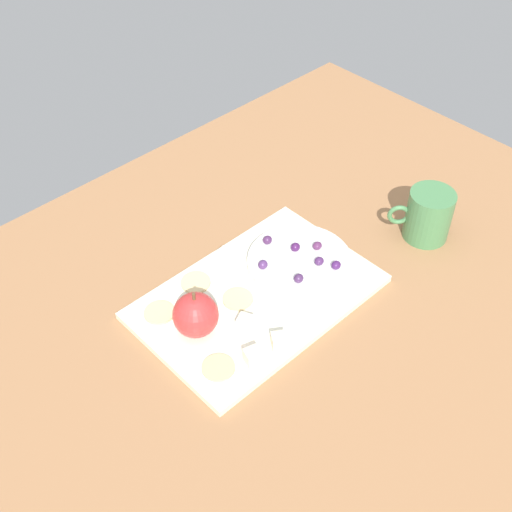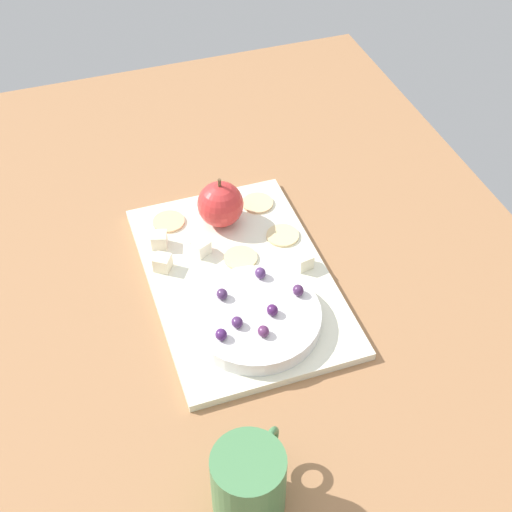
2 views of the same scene
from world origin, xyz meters
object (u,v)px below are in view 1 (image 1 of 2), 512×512
at_px(cheese_cube_3, 279,341).
at_px(grape_4, 319,261).
at_px(cracker_2, 218,368).
at_px(cheese_cube_0, 245,323).
at_px(grape_0, 295,247).
at_px(grape_3, 267,240).
at_px(serving_dish, 300,264).
at_px(apple_whole, 196,315).
at_px(grape_1, 299,278).
at_px(cheese_cube_2, 253,356).
at_px(cup, 428,215).
at_px(cheese_cube_1, 225,256).
at_px(cracker_3, 196,282).
at_px(platter, 257,297).
at_px(grape_2, 263,265).
at_px(grape_6, 317,246).
at_px(grape_5, 336,265).
at_px(cracker_1, 238,299).
at_px(cracker_0, 159,312).

height_order(cheese_cube_3, grape_4, grape_4).
bearing_deg(grape_4, cracker_2, 7.21).
bearing_deg(grape_4, cheese_cube_0, 0.80).
distance_m(grape_0, grape_3, 0.05).
distance_m(serving_dish, apple_whole, 0.21).
distance_m(cheese_cube_0, grape_1, 0.11).
bearing_deg(grape_0, grape_4, 95.08).
distance_m(serving_dish, cheese_cube_2, 0.20).
distance_m(grape_0, cup, 0.24).
distance_m(cheese_cube_1, grape_4, 0.16).
xyz_separation_m(apple_whole, cheese_cube_2, (-0.02, 0.10, -0.02)).
height_order(grape_3, grape_4, grape_3).
bearing_deg(grape_1, apple_whole, -16.23).
bearing_deg(grape_0, cracker_3, -25.08).
bearing_deg(cheese_cube_2, grape_3, -139.56).
height_order(cheese_cube_1, grape_1, grape_1).
bearing_deg(grape_1, cheese_cube_1, -73.24).
height_order(platter, cheese_cube_0, cheese_cube_0).
height_order(grape_2, cup, cup).
xyz_separation_m(serving_dish, cheese_cube_3, (0.14, 0.09, 0.00)).
bearing_deg(grape_6, grape_5, 77.11).
relative_size(cheese_cube_1, grape_3, 1.36).
bearing_deg(cheese_cube_2, grape_6, -159.93).
bearing_deg(grape_6, serving_dish, -4.00).
bearing_deg(grape_4, cracker_3, -37.32).
xyz_separation_m(grape_1, grape_5, (-0.06, 0.02, -0.00)).
relative_size(cheese_cube_3, grape_3, 1.36).
bearing_deg(grape_6, grape_3, -52.68).
relative_size(cracker_2, cracker_3, 1.00).
bearing_deg(cracker_1, grape_6, 172.43).
bearing_deg(cracker_3, platter, 122.74).
bearing_deg(grape_2, cracker_0, -17.78).
relative_size(grape_1, grape_5, 1.00).
distance_m(grape_2, grape_4, 0.09).
bearing_deg(grape_3, grape_4, 105.54).
distance_m(cheese_cube_2, grape_3, 0.23).
distance_m(cheese_cube_0, grape_4, 0.17).
bearing_deg(cheese_cube_0, grape_6, -171.30).
relative_size(cheese_cube_3, cracker_3, 0.46).
height_order(cracker_3, grape_4, grape_4).
bearing_deg(platter, grape_4, 161.24).
bearing_deg(cheese_cube_2, platter, -136.58).
bearing_deg(grape_5, cracker_0, -28.04).
relative_size(cheese_cube_2, cracker_2, 0.46).
xyz_separation_m(apple_whole, cracker_1, (-0.09, -0.00, -0.03)).
relative_size(cheese_cube_1, cheese_cube_3, 1.00).
bearing_deg(cracker_2, grape_1, -172.08).
bearing_deg(grape_5, cracker_1, -26.31).
distance_m(cracker_1, grape_5, 0.17).
xyz_separation_m(cracker_1, cracker_2, (0.11, 0.08, 0.00)).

